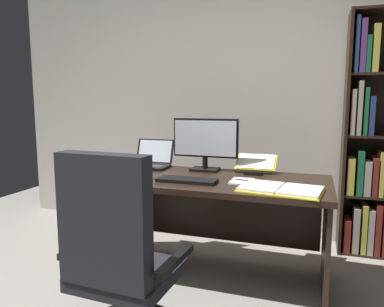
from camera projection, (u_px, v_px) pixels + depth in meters
name	position (u px, v px, depth m)	size (l,w,h in m)	color
wall_back	(236.00, 97.00, 3.63)	(4.83, 0.12, 2.70)	beige
desk	(209.00, 201.00, 2.80)	(1.77, 0.81, 0.75)	black
bookshelf	(381.00, 148.00, 3.06)	(0.79, 0.31, 2.04)	black
office_chair	(119.00, 269.00, 1.88)	(0.63, 0.60, 1.07)	black
monitor	(205.00, 144.00, 2.95)	(0.54, 0.16, 0.42)	black
laptop	(150.00, 161.00, 3.14)	(0.34, 0.31, 0.23)	black
keyboard	(187.00, 180.00, 2.56)	(0.42, 0.15, 0.02)	black
computer_mouse	(148.00, 176.00, 2.65)	(0.06, 0.10, 0.04)	black
reading_stand_with_book	(256.00, 164.00, 2.89)	(0.32, 0.25, 0.13)	black
open_binder	(281.00, 189.00, 2.31)	(0.55, 0.38, 0.02)	yellow
notepad	(242.00, 181.00, 2.56)	(0.15, 0.21, 0.01)	white
pen	(245.00, 180.00, 2.55)	(0.01, 0.01, 0.14)	black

